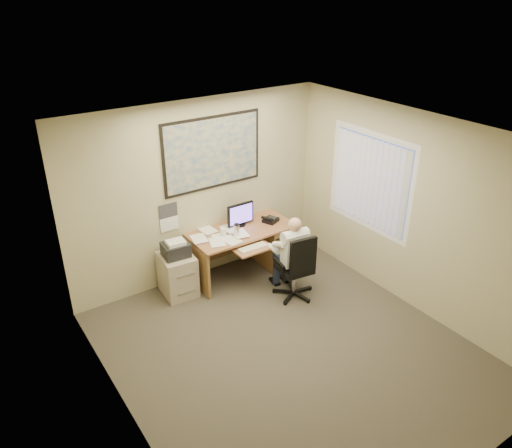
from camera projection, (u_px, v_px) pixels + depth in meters
room_shell at (294, 257)px, 5.55m from camera, size 4.00×4.50×2.70m
desk at (259, 241)px, 7.79m from camera, size 1.60×0.97×1.10m
world_map at (213, 153)px, 7.09m from camera, size 1.56×0.03×1.06m
wall_calendar at (169, 217)px, 7.08m from camera, size 0.28×0.01×0.42m
window_blinds at (369, 181)px, 7.05m from camera, size 0.06×1.40×1.30m
filing_cabinet at (177, 271)px, 7.13m from camera, size 0.49×0.57×0.87m
office_chair at (296, 279)px, 7.09m from camera, size 0.68×0.68×1.02m
person at (293, 257)px, 7.00m from camera, size 0.57×0.75×1.22m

